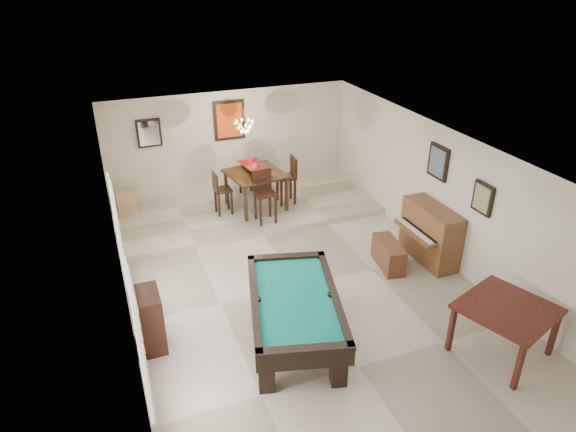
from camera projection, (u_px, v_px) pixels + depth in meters
ground_plane at (300, 286)px, 9.41m from camera, size 6.00×9.00×0.02m
wall_back at (230, 144)px, 12.56m from camera, size 6.00×0.04×2.60m
wall_front at (475, 419)px, 5.08m from camera, size 6.00×0.04×2.60m
wall_left at (120, 256)px, 7.85m from camera, size 0.04×9.00×2.60m
wall_right at (445, 196)px, 9.80m from camera, size 0.04×9.00×2.60m
ceiling at (302, 151)px, 8.24m from camera, size 6.00×9.00×0.04m
dining_step at (247, 210)px, 12.08m from camera, size 6.00×2.50×0.12m
window_left_front at (138, 339)px, 5.99m from camera, size 0.06×1.00×1.70m
window_left_rear at (118, 232)px, 8.31m from camera, size 0.06×1.00×1.70m
pool_table at (294, 319)px, 7.89m from camera, size 1.90×2.68×0.81m
square_table at (503, 330)px, 7.65m from camera, size 1.55×1.55×0.84m
upright_piano at (425, 235)px, 9.96m from camera, size 0.76×1.36×1.13m
piano_bench at (388, 254)px, 9.90m from camera, size 0.51×0.97×0.51m
apothecary_chest at (148, 320)px, 7.75m from camera, size 0.43×0.64×0.96m
dining_table at (256, 188)px, 11.87m from camera, size 1.37×1.37×0.99m
flower_vase at (255, 163)px, 11.59m from camera, size 0.18×0.18×0.25m
dining_chair_south at (265, 197)px, 11.18m from camera, size 0.44×0.44×1.17m
dining_chair_north at (248, 176)px, 12.55m from camera, size 0.39×0.39×0.96m
dining_chair_west at (223, 193)px, 11.60m from camera, size 0.38×0.38×1.00m
dining_chair_east at (286, 181)px, 12.08m from camera, size 0.44×0.44×1.13m
corner_bench at (126, 202)px, 11.76m from camera, size 0.43×0.54×0.48m
chandelier at (244, 122)px, 11.08m from camera, size 0.44×0.44×0.60m
back_painting at (229, 120)px, 12.26m from camera, size 0.75×0.06×0.95m
back_mirror at (149, 133)px, 11.69m from camera, size 0.55×0.06×0.65m
right_picture_upper at (438, 162)px, 9.76m from camera, size 0.06×0.55×0.65m
right_picture_lower at (483, 198)px, 8.77m from camera, size 0.06×0.45×0.55m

